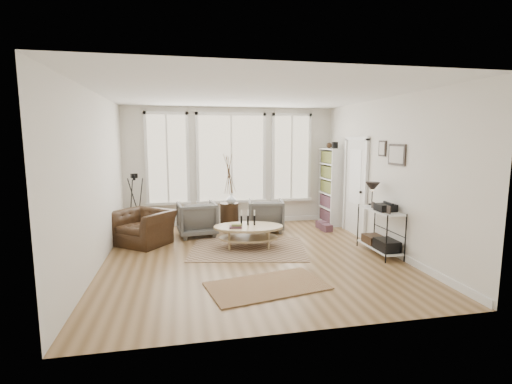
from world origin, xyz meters
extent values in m
plane|color=olive|center=(0.00, 0.00, 0.00)|extent=(5.50, 5.50, 0.00)
plane|color=white|center=(0.00, 0.00, 2.90)|extent=(5.50, 5.50, 0.00)
cube|color=silver|center=(0.00, 2.75, 1.45)|extent=(5.20, 0.04, 2.90)
cube|color=silver|center=(0.00, -2.75, 1.45)|extent=(5.20, 0.04, 2.90)
cube|color=silver|center=(-2.60, 0.00, 1.45)|extent=(0.04, 5.50, 2.90)
cube|color=silver|center=(2.60, 0.00, 1.45)|extent=(0.04, 5.50, 2.90)
cube|color=white|center=(0.00, 2.74, 0.06)|extent=(5.10, 0.04, 0.12)
cube|color=white|center=(2.58, 0.00, 0.06)|extent=(0.03, 5.40, 0.12)
cube|color=tan|center=(0.00, 2.73, 1.65)|extent=(1.60, 0.03, 2.10)
cube|color=tan|center=(-1.55, 2.73, 1.65)|extent=(0.90, 0.03, 2.10)
cube|color=tan|center=(1.55, 2.73, 1.65)|extent=(0.90, 0.03, 2.10)
cube|color=white|center=(0.00, 2.71, 1.65)|extent=(1.74, 0.06, 2.24)
cube|color=white|center=(-1.55, 2.71, 1.65)|extent=(1.04, 0.06, 2.24)
cube|color=white|center=(1.55, 2.71, 1.65)|extent=(1.04, 0.06, 2.24)
cube|color=white|center=(0.00, 2.69, 0.57)|extent=(4.10, 0.12, 0.06)
cube|color=silver|center=(2.58, 1.15, 1.05)|extent=(0.04, 0.88, 2.10)
cube|color=white|center=(2.56, 1.15, 1.30)|extent=(0.01, 0.55, 1.20)
cube|color=white|center=(2.56, 0.66, 1.05)|extent=(0.06, 0.08, 2.18)
cube|color=white|center=(2.56, 1.64, 1.05)|extent=(0.06, 0.08, 2.18)
cube|color=white|center=(2.56, 1.15, 2.14)|extent=(0.06, 1.06, 0.08)
sphere|color=black|center=(2.53, 0.82, 1.00)|extent=(0.06, 0.06, 0.06)
cube|color=white|center=(2.43, 1.81, 0.95)|extent=(0.30, 0.03, 1.90)
cube|color=white|center=(2.43, 2.63, 0.95)|extent=(0.30, 0.03, 1.90)
cube|color=white|center=(2.58, 2.23, 0.95)|extent=(0.02, 0.85, 1.90)
cube|color=white|center=(2.43, 2.23, 0.95)|extent=(0.30, 0.81, 1.90)
cube|color=maroon|center=(2.43, 2.23, 0.95)|extent=(0.24, 0.75, 1.76)
cube|color=black|center=(2.43, 2.02, 1.98)|extent=(0.12, 0.10, 0.16)
sphere|color=#342113|center=(2.43, 2.38, 1.97)|extent=(0.14, 0.14, 0.14)
cube|color=white|center=(2.38, -0.30, 0.12)|extent=(0.37, 1.07, 0.03)
cube|color=white|center=(2.38, -0.30, 0.82)|extent=(0.37, 1.07, 0.02)
cylinder|color=black|center=(2.20, -0.83, 0.42)|extent=(0.02, 0.02, 0.85)
cylinder|color=black|center=(2.56, -0.83, 0.42)|extent=(0.02, 0.02, 0.85)
cylinder|color=black|center=(2.20, 0.23, 0.42)|extent=(0.02, 0.02, 0.85)
cylinder|color=black|center=(2.56, 0.23, 0.42)|extent=(0.02, 0.02, 0.85)
cylinder|color=black|center=(2.38, 0.05, 0.88)|extent=(0.14, 0.14, 0.02)
cylinder|color=black|center=(2.38, 0.05, 1.01)|extent=(0.02, 0.02, 0.30)
cone|color=black|center=(2.38, 0.05, 1.21)|extent=(0.28, 0.28, 0.18)
cube|color=black|center=(2.38, -0.45, 0.91)|extent=(0.32, 0.30, 0.13)
cube|color=black|center=(2.38, -0.55, 0.23)|extent=(0.32, 0.45, 0.20)
cube|color=#342113|center=(2.38, -0.08, 0.21)|extent=(0.32, 0.40, 0.16)
cube|color=black|center=(2.28, -0.72, 0.91)|extent=(0.02, 0.10, 0.14)
cube|color=black|center=(2.28, -0.18, 0.91)|extent=(0.02, 0.10, 0.12)
cube|color=black|center=(2.58, -0.40, 1.85)|extent=(0.03, 0.52, 0.38)
cube|color=silver|center=(2.56, -0.40, 1.85)|extent=(0.01, 0.44, 0.30)
cube|color=black|center=(2.58, 0.10, 1.95)|extent=(0.03, 0.24, 0.30)
cube|color=silver|center=(2.56, 0.10, 1.95)|extent=(0.01, 0.18, 0.24)
cube|color=brown|center=(0.02, 0.47, 0.01)|extent=(2.47, 2.04, 0.01)
cube|color=brown|center=(-0.04, -1.43, 0.01)|extent=(1.85, 1.27, 0.01)
ellipsoid|color=tan|center=(0.04, 0.58, 0.19)|extent=(1.25, 0.87, 0.03)
ellipsoid|color=tan|center=(0.04, 0.58, 0.41)|extent=(1.46, 1.03, 0.04)
cylinder|color=tan|center=(-0.34, 0.36, 0.19)|extent=(0.04, 0.04, 0.39)
cylinder|color=tan|center=(0.42, 0.36, 0.19)|extent=(0.04, 0.04, 0.39)
cylinder|color=tan|center=(-0.34, 0.79, 0.19)|extent=(0.04, 0.04, 0.39)
cylinder|color=tan|center=(0.42, 0.79, 0.19)|extent=(0.04, 0.04, 0.39)
cylinder|color=black|center=(-0.09, 0.63, 0.53)|extent=(0.04, 0.04, 0.19)
cylinder|color=black|center=(0.04, 0.63, 0.53)|extent=(0.04, 0.04, 0.19)
cylinder|color=black|center=(0.17, 0.63, 0.53)|extent=(0.04, 0.04, 0.19)
cube|color=#2C4D28|center=(-0.22, 0.48, 0.47)|extent=(0.24, 0.17, 0.06)
imported|color=#62625E|center=(-0.92, 1.69, 0.38)|extent=(0.91, 0.93, 0.76)
imported|color=#62625E|center=(0.68, 1.82, 0.37)|extent=(0.92, 0.93, 0.74)
cylinder|color=#342113|center=(-0.15, 2.04, 0.32)|extent=(0.43, 0.43, 0.65)
imported|color=silver|center=(-0.12, 1.93, 0.76)|extent=(0.23, 0.23, 0.24)
imported|color=#342113|center=(-2.02, 1.25, 0.34)|extent=(1.40, 1.38, 0.69)
cylinder|color=black|center=(-2.25, 2.04, 1.26)|extent=(0.06, 0.06, 0.06)
cube|color=black|center=(-2.25, 2.04, 1.32)|extent=(0.16, 0.14, 0.10)
cylinder|color=black|center=(-2.25, 1.96, 1.32)|extent=(0.06, 0.08, 0.06)
cube|color=maroon|center=(2.05, 1.79, 0.08)|extent=(0.23, 0.28, 0.17)
cube|color=maroon|center=(2.05, 1.48, 0.08)|extent=(0.23, 0.28, 0.16)
camera|label=1|loc=(-1.21, -6.44, 2.13)|focal=26.00mm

